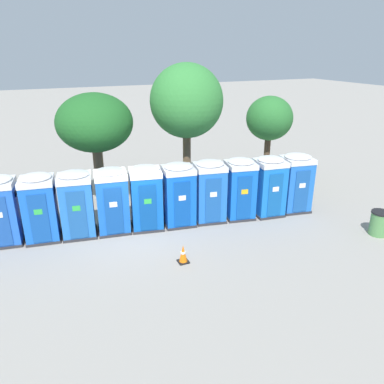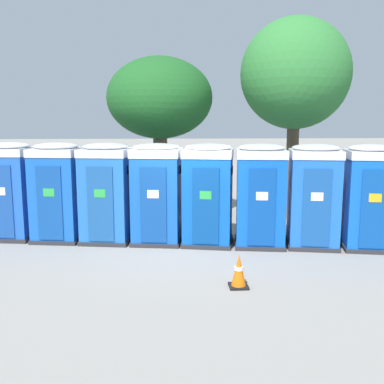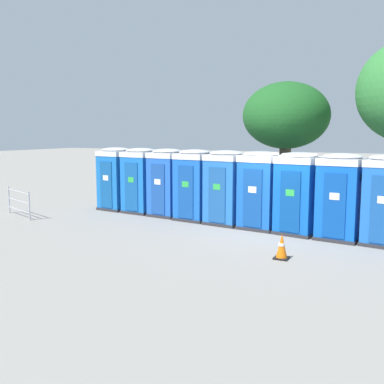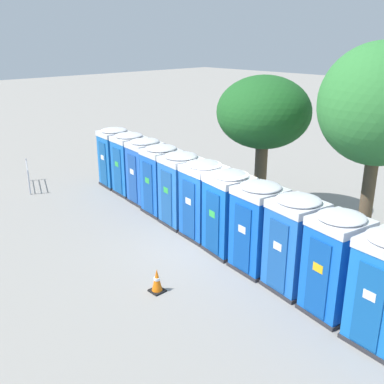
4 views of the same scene
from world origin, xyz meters
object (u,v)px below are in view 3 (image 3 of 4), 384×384
object	(u,v)px
portapotty_0	(116,178)
portapotty_6	(298,193)
traffic_cone	(282,247)
portapotty_7	(341,196)
event_barrier	(19,202)
portapotty_2	(167,182)
street_tree_1	(286,117)
portapotty_4	(226,187)
portapotty_1	(141,180)
portapotty_5	(260,190)
portapotty_3	(195,185)

from	to	relation	value
portapotty_0	portapotty_6	world-z (taller)	same
portapotty_0	traffic_cone	world-z (taller)	portapotty_0
portapotty_6	portapotty_7	xyz separation A→B (m)	(1.29, -0.20, 0.00)
event_barrier	portapotty_2	bearing A→B (deg)	27.76
portapotty_6	street_tree_1	xyz separation A→B (m)	(-1.22, 3.05, 2.44)
portapotty_4	street_tree_1	bearing A→B (deg)	63.04
portapotty_1	traffic_cone	distance (m)	7.93
event_barrier	portapotty_7	bearing A→B (deg)	7.66
portapotty_2	portapotty_7	size ratio (longest dim) A/B	1.00
portapotty_0	portapotty_5	size ratio (longest dim) A/B	1.00
portapotty_1	event_barrier	size ratio (longest dim) A/B	1.33
portapotty_7	portapotty_4	bearing A→B (deg)	171.07
portapotty_0	portapotty_6	xyz separation A→B (m)	(7.71, -1.22, -0.00)
portapotty_4	portapotty_6	world-z (taller)	same
street_tree_1	traffic_cone	world-z (taller)	street_tree_1
portapotty_3	event_barrier	size ratio (longest dim) A/B	1.33
portapotty_0	street_tree_1	distance (m)	7.17
street_tree_1	traffic_cone	bearing A→B (deg)	-75.83
portapotty_5	portapotty_6	xyz separation A→B (m)	(1.28, -0.22, 0.00)
portapotty_3	portapotty_4	bearing A→B (deg)	-9.15
portapotty_2	portapotty_5	world-z (taller)	same
portapotty_6	portapotty_1	bearing A→B (deg)	170.68
portapotty_2	portapotty_3	distance (m)	1.30
traffic_cone	portapotty_3	bearing A→B (deg)	138.85
portapotty_1	traffic_cone	xyz separation A→B (m)	(6.73, -4.08, -0.97)
portapotty_0	portapotty_1	distance (m)	1.30
portapotty_4	traffic_cone	distance (m)	4.58
portapotty_0	portapotty_3	xyz separation A→B (m)	(3.85, -0.60, -0.00)
portapotty_5	portapotty_7	distance (m)	2.60
portapotty_3	portapotty_6	bearing A→B (deg)	-9.00
portapotty_5	portapotty_6	bearing A→B (deg)	-9.84
street_tree_1	event_barrier	xyz separation A→B (m)	(-8.84, -4.78, -3.16)
portapotty_3	traffic_cone	distance (m)	5.61
portapotty_4	event_barrier	xyz separation A→B (m)	(-7.49, -2.13, -0.72)
portapotty_5	event_barrier	bearing A→B (deg)	-167.47
portapotty_0	portapotty_3	bearing A→B (deg)	-8.92
portapotty_3	portapotty_5	xyz separation A→B (m)	(2.57, -0.39, -0.00)
portapotty_1	portapotty_7	xyz separation A→B (m)	(7.70, -1.26, -0.00)
portapotty_4	portapotty_7	size ratio (longest dim) A/B	1.00
portapotty_1	portapotty_6	size ratio (longest dim) A/B	1.00
street_tree_1	traffic_cone	size ratio (longest dim) A/B	7.84
portapotty_3	portapotty_7	world-z (taller)	same
traffic_cone	portapotty_1	bearing A→B (deg)	148.76
portapotty_4	portapotty_5	bearing A→B (deg)	-8.00
portapotty_3	portapotty_6	size ratio (longest dim) A/B	1.00
portapotty_2	portapotty_5	bearing A→B (deg)	-9.51
portapotty_2	portapotty_6	size ratio (longest dim) A/B	1.00
portapotty_7	street_tree_1	distance (m)	4.78
portapotty_2	portapotty_5	size ratio (longest dim) A/B	1.00
portapotty_1	portapotty_6	bearing A→B (deg)	-9.32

